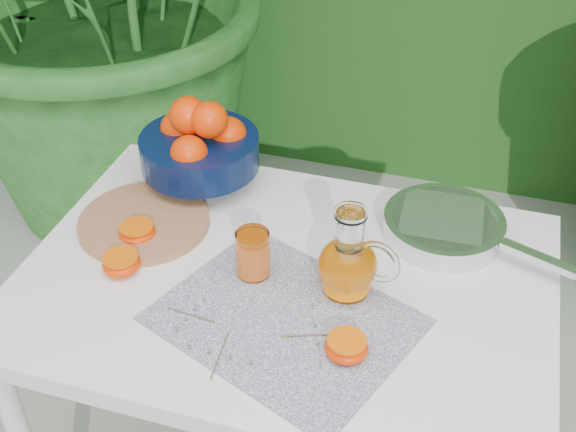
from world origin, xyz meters
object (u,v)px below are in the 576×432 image
(cutting_board, at_px, (144,222))
(white_table, at_px, (285,308))
(juice_pitcher, at_px, (349,263))
(saute_pan, at_px, (445,226))
(fruit_bowl, at_px, (200,144))

(cutting_board, bearing_deg, white_table, -11.71)
(juice_pitcher, distance_m, saute_pan, 0.27)
(juice_pitcher, bearing_deg, cutting_board, 171.06)
(fruit_bowl, height_order, saute_pan, fruit_bowl)
(cutting_board, distance_m, juice_pitcher, 0.46)
(white_table, height_order, fruit_bowl, fruit_bowl)
(white_table, distance_m, fruit_bowl, 0.41)
(juice_pitcher, relative_size, saute_pan, 0.40)
(fruit_bowl, bearing_deg, cutting_board, -105.54)
(cutting_board, distance_m, fruit_bowl, 0.21)
(white_table, xyz_separation_m, saute_pan, (0.27, 0.21, 0.11))
(cutting_board, height_order, fruit_bowl, fruit_bowl)
(juice_pitcher, bearing_deg, white_table, 178.66)
(cutting_board, bearing_deg, saute_pan, 13.75)
(white_table, height_order, saute_pan, saute_pan)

